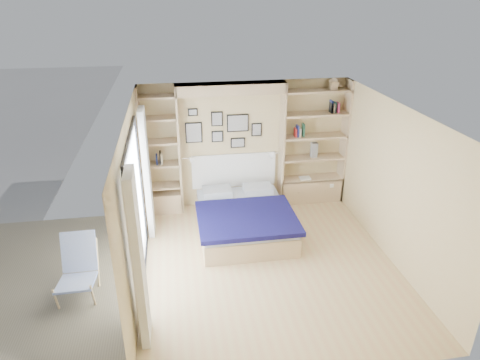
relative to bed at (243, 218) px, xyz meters
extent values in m
plane|color=tan|center=(0.23, -1.06, -0.27)|extent=(4.50, 4.50, 0.00)
plane|color=#CAB581|center=(0.23, 1.19, 0.98)|extent=(4.00, 0.00, 4.00)
plane|color=#CAB581|center=(0.23, -3.31, 0.98)|extent=(4.00, 0.00, 4.00)
plane|color=#CAB581|center=(-1.77, -1.06, 0.98)|extent=(0.00, 4.50, 4.50)
plane|color=#CAB581|center=(2.23, -1.06, 0.98)|extent=(0.00, 4.50, 4.50)
plane|color=white|center=(0.23, -1.06, 2.23)|extent=(4.50, 4.50, 0.00)
cube|color=tan|center=(-1.07, 1.01, 0.98)|extent=(0.04, 0.35, 2.50)
cube|color=tan|center=(0.93, 1.01, 0.98)|extent=(0.04, 0.35, 2.50)
cube|color=tan|center=(-0.07, 1.01, 2.13)|extent=(2.00, 0.35, 0.20)
cube|color=tan|center=(2.21, 1.01, 0.98)|extent=(0.04, 0.35, 2.50)
cube|color=tan|center=(-1.75, 1.01, 0.98)|extent=(0.04, 0.35, 2.50)
cube|color=tan|center=(1.58, 1.01, -0.02)|extent=(1.30, 0.35, 0.50)
cube|color=tan|center=(-1.42, 1.01, -0.07)|extent=(0.70, 0.35, 0.40)
cube|color=black|center=(-1.74, -1.06, 1.96)|extent=(0.04, 2.08, 0.06)
cube|color=black|center=(-1.74, -1.06, -0.24)|extent=(0.04, 2.08, 0.06)
cube|color=black|center=(-1.74, -2.08, 0.83)|extent=(0.04, 0.06, 2.20)
cube|color=black|center=(-1.74, -0.04, 0.83)|extent=(0.04, 0.06, 2.20)
cube|color=silver|center=(-1.75, -1.06, 0.85)|extent=(0.01, 2.00, 2.20)
cube|color=white|center=(-1.65, -2.36, 0.88)|extent=(0.10, 0.45, 2.30)
cube|color=white|center=(-1.65, 0.24, 0.88)|extent=(0.10, 0.45, 2.30)
cube|color=tan|center=(1.58, 1.01, 0.23)|extent=(1.30, 0.35, 0.04)
cube|color=tan|center=(1.58, 1.01, 0.68)|extent=(1.30, 0.35, 0.04)
cube|color=tan|center=(1.58, 1.01, 1.13)|extent=(1.30, 0.35, 0.04)
cube|color=tan|center=(1.58, 1.01, 1.58)|extent=(1.30, 0.35, 0.04)
cube|color=tan|center=(1.58, 1.01, 2.03)|extent=(1.30, 0.35, 0.04)
cube|color=tan|center=(-1.42, 1.01, 0.28)|extent=(0.70, 0.35, 0.04)
cube|color=tan|center=(-1.42, 1.01, 0.73)|extent=(0.70, 0.35, 0.04)
cube|color=tan|center=(-1.42, 1.01, 1.18)|extent=(0.70, 0.35, 0.04)
cube|color=tan|center=(-1.42, 1.01, 1.63)|extent=(0.70, 0.35, 0.04)
cube|color=tan|center=(-1.42, 1.01, 2.03)|extent=(0.70, 0.35, 0.04)
cube|color=tan|center=(0.00, -0.02, -0.10)|extent=(1.59, 1.98, 0.35)
cube|color=#A8AFB8|center=(0.00, -0.02, 0.12)|extent=(1.55, 1.94, 0.10)
cube|color=#0F0D3F|center=(0.00, -0.35, 0.19)|extent=(1.69, 1.39, 0.08)
cube|color=#A8AFB8|center=(-0.40, 0.67, 0.23)|extent=(0.55, 0.40, 0.12)
cube|color=#A8AFB8|center=(0.40, 0.67, 0.23)|extent=(0.55, 0.40, 0.12)
cube|color=white|center=(0.00, 1.16, 0.45)|extent=(1.69, 0.04, 0.70)
cube|color=black|center=(-0.77, 1.16, 1.28)|extent=(0.32, 0.02, 0.40)
cube|color=gray|center=(-0.77, 1.15, 1.28)|extent=(0.28, 0.01, 0.36)
cube|color=black|center=(-0.32, 1.16, 1.53)|extent=(0.22, 0.02, 0.28)
cube|color=gray|center=(-0.32, 1.15, 1.53)|extent=(0.18, 0.01, 0.24)
cube|color=black|center=(-0.32, 1.16, 1.18)|extent=(0.22, 0.02, 0.22)
cube|color=gray|center=(-0.32, 1.15, 1.18)|extent=(0.18, 0.01, 0.18)
cube|color=black|center=(0.08, 1.16, 1.43)|extent=(0.42, 0.02, 0.34)
cube|color=gray|center=(0.08, 1.15, 1.43)|extent=(0.38, 0.01, 0.30)
cube|color=black|center=(0.08, 1.16, 1.03)|extent=(0.28, 0.02, 0.20)
cube|color=gray|center=(0.08, 1.15, 1.03)|extent=(0.24, 0.01, 0.16)
cube|color=black|center=(0.45, 1.16, 1.28)|extent=(0.20, 0.02, 0.26)
cube|color=gray|center=(0.45, 1.15, 1.28)|extent=(0.16, 0.01, 0.22)
cube|color=black|center=(-0.77, 1.16, 1.68)|extent=(0.18, 0.02, 0.14)
cube|color=gray|center=(-0.77, 1.15, 1.68)|extent=(0.14, 0.01, 0.10)
cylinder|color=silver|center=(-0.93, 0.94, 0.85)|extent=(0.20, 0.02, 0.02)
cone|color=white|center=(-0.83, 0.94, 0.83)|extent=(0.13, 0.12, 0.15)
cylinder|color=silver|center=(0.79, 0.94, 0.85)|extent=(0.20, 0.02, 0.02)
cone|color=white|center=(0.69, 0.94, 0.83)|extent=(0.13, 0.12, 0.15)
cube|color=#A51E1E|center=(1.19, 1.01, 1.23)|extent=(0.02, 0.15, 0.17)
cube|color=navy|center=(1.23, 1.01, 1.26)|extent=(0.03, 0.15, 0.22)
cube|color=tan|center=(1.27, 1.01, 1.23)|extent=(0.04, 0.15, 0.16)
cube|color=#26593F|center=(1.35, 1.01, 1.27)|extent=(0.03, 0.15, 0.25)
cube|color=navy|center=(1.87, 1.01, 1.72)|extent=(0.03, 0.15, 0.24)
cube|color=black|center=(1.88, 1.01, 1.70)|extent=(0.03, 0.15, 0.20)
cube|color=#BFB28C|center=(1.93, 1.01, 1.69)|extent=(0.04, 0.15, 0.18)
cube|color=#2B5B52|center=(1.94, 1.01, 1.70)|extent=(0.03, 0.15, 0.21)
cube|color=#9F254F|center=(2.01, 1.01, 1.69)|extent=(0.03, 0.15, 0.19)
cube|color=navy|center=(-1.50, 1.01, 0.84)|extent=(0.02, 0.15, 0.18)
cube|color=black|center=(-1.43, 1.01, 0.87)|extent=(0.03, 0.15, 0.24)
cube|color=#BFB28C|center=(-1.40, 1.01, 0.85)|extent=(0.03, 0.15, 0.20)
cube|color=tan|center=(1.88, 1.01, 2.12)|extent=(0.13, 0.13, 0.15)
cone|color=tan|center=(1.88, 1.01, 2.24)|extent=(0.20, 0.20, 0.08)
cube|color=slate|center=(1.60, 1.01, 0.85)|extent=(0.12, 0.12, 0.30)
cube|color=white|center=(1.43, 0.96, 0.26)|extent=(0.22, 0.16, 0.03)
cube|color=#776C58|center=(-3.37, -1.06, -0.27)|extent=(3.20, 4.00, 0.05)
cylinder|color=tan|center=(-2.87, -1.72, -0.05)|extent=(0.03, 0.14, 0.43)
cylinder|color=tan|center=(-2.38, -1.72, -0.05)|extent=(0.03, 0.14, 0.43)
cylinder|color=tan|center=(-2.87, -1.12, 0.06)|extent=(0.03, 0.35, 0.71)
cylinder|color=tan|center=(-2.39, -1.11, 0.06)|extent=(0.03, 0.35, 0.71)
cube|color=#3A54B3|center=(-2.63, -1.50, 0.04)|extent=(0.50, 0.60, 0.16)
cube|color=#3A54B3|center=(-2.63, -1.08, 0.28)|extent=(0.50, 0.24, 0.58)
camera|label=1|loc=(-1.13, -6.66, 3.82)|focal=32.00mm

